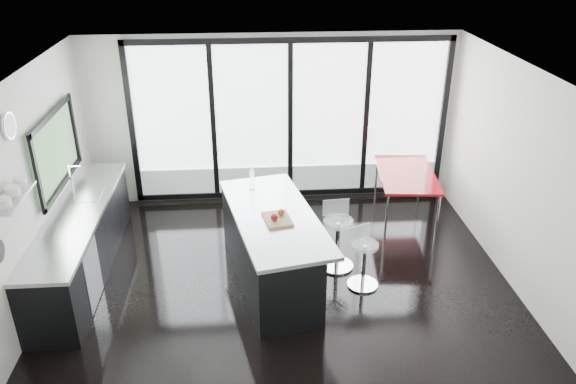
{
  "coord_description": "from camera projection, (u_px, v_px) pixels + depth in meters",
  "views": [
    {
      "loc": [
        -0.4,
        -6.26,
        4.35
      ],
      "look_at": [
        0.1,
        0.3,
        1.15
      ],
      "focal_mm": 35.0,
      "sensor_mm": 36.0,
      "label": 1
    }
  ],
  "objects": [
    {
      "name": "floor",
      "position": [
        282.0,
        279.0,
        7.54
      ],
      "size": [
        6.0,
        5.0,
        0.0
      ],
      "primitive_type": "cube",
      "color": "black",
      "rests_on": "ground"
    },
    {
      "name": "ceiling",
      "position": [
        281.0,
        72.0,
        6.32
      ],
      "size": [
        6.0,
        5.0,
        0.0
      ],
      "primitive_type": "cube",
      "color": "white",
      "rests_on": "wall_back"
    },
    {
      "name": "wall_back",
      "position": [
        288.0,
        128.0,
        9.22
      ],
      "size": [
        6.0,
        0.09,
        2.8
      ],
      "color": "beige",
      "rests_on": "ground"
    },
    {
      "name": "wall_front",
      "position": [
        302.0,
        311.0,
        4.69
      ],
      "size": [
        6.0,
        0.0,
        2.8
      ],
      "primitive_type": "cube",
      "color": "beige",
      "rests_on": "ground"
    },
    {
      "name": "wall_left",
      "position": [
        39.0,
        171.0,
        6.9
      ],
      "size": [
        0.26,
        5.0,
        2.8
      ],
      "color": "beige",
      "rests_on": "ground"
    },
    {
      "name": "wall_right",
      "position": [
        517.0,
        177.0,
        7.14
      ],
      "size": [
        0.0,
        5.0,
        2.8
      ],
      "primitive_type": "cube",
      "color": "beige",
      "rests_on": "ground"
    },
    {
      "name": "counter_cabinets",
      "position": [
        81.0,
        242.0,
        7.52
      ],
      "size": [
        0.69,
        3.24,
        1.36
      ],
      "color": "black",
      "rests_on": "floor"
    },
    {
      "name": "island",
      "position": [
        269.0,
        247.0,
        7.33
      ],
      "size": [
        1.46,
        2.53,
        1.26
      ],
      "color": "black",
      "rests_on": "floor"
    },
    {
      "name": "bar_stool_near",
      "position": [
        364.0,
        265.0,
        7.27
      ],
      "size": [
        0.53,
        0.53,
        0.64
      ],
      "primitive_type": "cylinder",
      "rotation": [
        0.0,
        0.0,
        0.42
      ],
      "color": "silver",
      "rests_on": "floor"
    },
    {
      "name": "bar_stool_far",
      "position": [
        337.0,
        244.0,
        7.65
      ],
      "size": [
        0.51,
        0.51,
        0.74
      ],
      "primitive_type": "cylinder",
      "rotation": [
        0.0,
        0.0,
        0.09
      ],
      "color": "silver",
      "rests_on": "floor"
    },
    {
      "name": "red_table",
      "position": [
        405.0,
        196.0,
        8.91
      ],
      "size": [
        1.01,
        1.57,
        0.8
      ],
      "primitive_type": "cube",
      "rotation": [
        0.0,
        0.0,
        -0.11
      ],
      "color": "maroon",
      "rests_on": "floor"
    }
  ]
}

